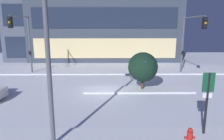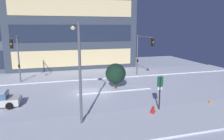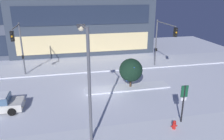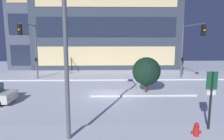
{
  "view_description": "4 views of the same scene",
  "coord_description": "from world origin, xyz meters",
  "px_view_note": "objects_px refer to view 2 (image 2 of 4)",
  "views": [
    {
      "loc": [
        0.52,
        -16.1,
        5.32
      ],
      "look_at": [
        0.69,
        -0.36,
        1.96
      ],
      "focal_mm": 33.31,
      "sensor_mm": 36.0,
      "label": 1
    },
    {
      "loc": [
        -3.84,
        -22.95,
        7.45
      ],
      "look_at": [
        2.51,
        -0.38,
        2.66
      ],
      "focal_mm": 33.7,
      "sensor_mm": 36.0,
      "label": 2
    },
    {
      "loc": [
        -3.33,
        -20.43,
        9.7
      ],
      "look_at": [
        1.13,
        0.19,
        2.32
      ],
      "focal_mm": 35.78,
      "sensor_mm": 36.0,
      "label": 3
    },
    {
      "loc": [
        -0.19,
        -16.82,
        4.88
      ],
      "look_at": [
        0.26,
        0.78,
        2.09
      ],
      "focal_mm": 32.87,
      "sensor_mm": 36.0,
      "label": 4
    }
  ],
  "objects_px": {
    "decorated_tree_median": "(116,74)",
    "street_lamp_arched": "(78,59)",
    "traffic_light_corner_far_left": "(16,52)",
    "construction_cone": "(211,102)",
    "traffic_light_corner_far_right": "(143,49)",
    "parking_info_sign": "(160,89)",
    "fire_hydrant": "(153,111)"
  },
  "relations": [
    {
      "from": "decorated_tree_median",
      "to": "street_lamp_arched",
      "type": "bearing_deg",
      "value": -124.86
    },
    {
      "from": "traffic_light_corner_far_left",
      "to": "decorated_tree_median",
      "type": "distance_m",
      "value": 12.69
    },
    {
      "from": "traffic_light_corner_far_left",
      "to": "construction_cone",
      "type": "bearing_deg",
      "value": 57.64
    },
    {
      "from": "street_lamp_arched",
      "to": "traffic_light_corner_far_right",
      "type": "bearing_deg",
      "value": -46.38
    },
    {
      "from": "street_lamp_arched",
      "to": "construction_cone",
      "type": "relative_size",
      "value": 14.21
    },
    {
      "from": "traffic_light_corner_far_right",
      "to": "street_lamp_arched",
      "type": "height_order",
      "value": "street_lamp_arched"
    },
    {
      "from": "construction_cone",
      "to": "street_lamp_arched",
      "type": "bearing_deg",
      "value": -179.01
    },
    {
      "from": "decorated_tree_median",
      "to": "construction_cone",
      "type": "distance_m",
      "value": 10.68
    },
    {
      "from": "traffic_light_corner_far_left",
      "to": "parking_info_sign",
      "type": "bearing_deg",
      "value": 47.93
    },
    {
      "from": "street_lamp_arched",
      "to": "decorated_tree_median",
      "type": "bearing_deg",
      "value": -39.34
    },
    {
      "from": "traffic_light_corner_far_right",
      "to": "traffic_light_corner_far_left",
      "type": "distance_m",
      "value": 16.94
    },
    {
      "from": "parking_info_sign",
      "to": "fire_hydrant",
      "type": "bearing_deg",
      "value": 129.52
    },
    {
      "from": "traffic_light_corner_far_right",
      "to": "fire_hydrant",
      "type": "distance_m",
      "value": 13.87
    },
    {
      "from": "decorated_tree_median",
      "to": "parking_info_sign",
      "type": "bearing_deg",
      "value": -75.8
    },
    {
      "from": "street_lamp_arched",
      "to": "construction_cone",
      "type": "height_order",
      "value": "street_lamp_arched"
    },
    {
      "from": "parking_info_sign",
      "to": "construction_cone",
      "type": "relative_size",
      "value": 5.81
    },
    {
      "from": "parking_info_sign",
      "to": "construction_cone",
      "type": "bearing_deg",
      "value": -87.55
    },
    {
      "from": "construction_cone",
      "to": "fire_hydrant",
      "type": "bearing_deg",
      "value": -173.0
    },
    {
      "from": "parking_info_sign",
      "to": "construction_cone",
      "type": "height_order",
      "value": "parking_info_sign"
    },
    {
      "from": "construction_cone",
      "to": "decorated_tree_median",
      "type": "bearing_deg",
      "value": 135.43
    },
    {
      "from": "street_lamp_arched",
      "to": "decorated_tree_median",
      "type": "height_order",
      "value": "street_lamp_arched"
    },
    {
      "from": "traffic_light_corner_far_right",
      "to": "construction_cone",
      "type": "relative_size",
      "value": 11.53
    },
    {
      "from": "parking_info_sign",
      "to": "traffic_light_corner_far_right",
      "type": "bearing_deg",
      "value": -14.64
    },
    {
      "from": "street_lamp_arched",
      "to": "decorated_tree_median",
      "type": "relative_size",
      "value": 2.43
    },
    {
      "from": "decorated_tree_median",
      "to": "construction_cone",
      "type": "relative_size",
      "value": 5.85
    },
    {
      "from": "fire_hydrant",
      "to": "parking_info_sign",
      "type": "xyz_separation_m",
      "value": [
        0.99,
        0.76,
        1.65
      ]
    },
    {
      "from": "fire_hydrant",
      "to": "street_lamp_arched",
      "type": "bearing_deg",
      "value": 174.56
    },
    {
      "from": "traffic_light_corner_far_left",
      "to": "parking_info_sign",
      "type": "height_order",
      "value": "traffic_light_corner_far_left"
    },
    {
      "from": "traffic_light_corner_far_right",
      "to": "parking_info_sign",
      "type": "relative_size",
      "value": 1.98
    },
    {
      "from": "fire_hydrant",
      "to": "decorated_tree_median",
      "type": "relative_size",
      "value": 0.26
    },
    {
      "from": "traffic_light_corner_far_right",
      "to": "construction_cone",
      "type": "height_order",
      "value": "traffic_light_corner_far_right"
    },
    {
      "from": "traffic_light_corner_far_left",
      "to": "construction_cone",
      "type": "height_order",
      "value": "traffic_light_corner_far_left"
    }
  ]
}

